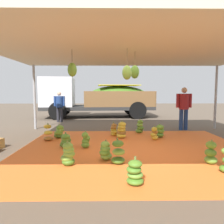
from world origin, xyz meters
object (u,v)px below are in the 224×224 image
object	(u,v)px
banana_bunch_4	(68,155)
cargo_truck_main	(95,97)
banana_bunch_0	(114,130)
banana_bunch_6	(154,134)
banana_bunch_10	(122,130)
banana_bunch_12	(66,141)
worker_1	(59,104)
banana_bunch_1	(135,173)
banana_bunch_14	(118,153)
banana_bunch_8	(211,153)
banana_bunch_2	(160,131)
banana_bunch_7	(59,132)
banana_bunch_5	(105,151)
banana_bunch_3	(140,127)
banana_bunch_13	(86,140)
banana_bunch_9	(48,133)
worker_0	(184,105)

from	to	relation	value
banana_bunch_4	cargo_truck_main	distance (m)	8.74
banana_bunch_0	cargo_truck_main	size ratio (longest dim) A/B	0.07
banana_bunch_6	banana_bunch_10	world-z (taller)	banana_bunch_10
banana_bunch_12	worker_1	size ratio (longest dim) A/B	0.28
banana_bunch_1	banana_bunch_14	world-z (taller)	banana_bunch_14
banana_bunch_8	banana_bunch_2	bearing A→B (deg)	99.99
banana_bunch_2	banana_bunch_7	xyz separation A→B (m)	(-3.41, -0.06, -0.00)
banana_bunch_5	banana_bunch_12	size ratio (longest dim) A/B	1.08
banana_bunch_8	cargo_truck_main	xyz separation A→B (m)	(-3.07, 8.62, 1.01)
banana_bunch_1	banana_bunch_3	distance (m)	4.58
banana_bunch_3	banana_bunch_5	size ratio (longest dim) A/B	1.15
banana_bunch_8	banana_bunch_12	xyz separation A→B (m)	(-3.42, 1.39, -0.04)
banana_bunch_13	banana_bunch_8	bearing A→B (deg)	-25.49
banana_bunch_3	banana_bunch_10	bearing A→B (deg)	-130.80
banana_bunch_13	banana_bunch_14	xyz separation A→B (m)	(0.85, -1.33, 0.03)
banana_bunch_4	banana_bunch_1	bearing A→B (deg)	-36.79
banana_bunch_9	cargo_truck_main	world-z (taller)	cargo_truck_main
banana_bunch_4	banana_bunch_9	bearing A→B (deg)	115.05
banana_bunch_3	banana_bunch_12	bearing A→B (deg)	-138.60
banana_bunch_1	banana_bunch_3	world-z (taller)	banana_bunch_3
banana_bunch_3	banana_bunch_4	distance (m)	4.09
banana_bunch_7	worker_0	xyz separation A→B (m)	(4.75, 1.55, 0.80)
banana_bunch_7	banana_bunch_14	world-z (taller)	banana_bunch_14
banana_bunch_2	banana_bunch_5	xyz separation A→B (m)	(-1.81, -2.41, -0.00)
banana_bunch_4	banana_bunch_9	world-z (taller)	banana_bunch_9
banana_bunch_1	banana_bunch_6	distance (m)	3.50
banana_bunch_6	banana_bunch_7	distance (m)	3.17
banana_bunch_7	banana_bunch_0	bearing A→B (deg)	9.54
banana_bunch_14	banana_bunch_1	bearing A→B (deg)	-77.62
banana_bunch_3	banana_bunch_14	xyz separation A→B (m)	(-0.97, -3.46, 0.00)
banana_bunch_1	banana_bunch_5	world-z (taller)	banana_bunch_1
banana_bunch_3	worker_0	world-z (taller)	worker_0
banana_bunch_7	banana_bunch_13	xyz separation A→B (m)	(1.03, -1.28, 0.00)
banana_bunch_3	worker_1	world-z (taller)	worker_1
banana_bunch_4	worker_1	xyz separation A→B (m)	(-1.69, 6.60, 0.68)
banana_bunch_5	banana_bunch_14	size ratio (longest dim) A/B	0.83
banana_bunch_1	banana_bunch_7	xyz separation A→B (m)	(-2.12, 3.67, 0.01)
banana_bunch_14	cargo_truck_main	size ratio (longest dim) A/B	0.08
worker_0	worker_1	size ratio (longest dim) A/B	1.11
banana_bunch_3	banana_bunch_6	world-z (taller)	banana_bunch_3
banana_bunch_2	banana_bunch_10	distance (m)	1.31
banana_bunch_6	banana_bunch_13	xyz separation A→B (m)	(-2.12, -0.95, 0.01)
worker_0	banana_bunch_9	bearing A→B (deg)	-158.88
banana_bunch_7	banana_bunch_13	world-z (taller)	banana_bunch_13
banana_bunch_14	banana_bunch_3	bearing A→B (deg)	74.35
banana_bunch_4	worker_1	distance (m)	6.85
banana_bunch_7	banana_bunch_9	size ratio (longest dim) A/B	0.82
banana_bunch_13	worker_1	bearing A→B (deg)	110.22
banana_bunch_5	banana_bunch_14	world-z (taller)	banana_bunch_14
banana_bunch_1	banana_bunch_13	bearing A→B (deg)	114.35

